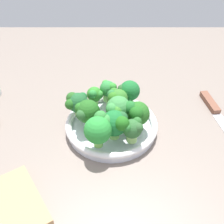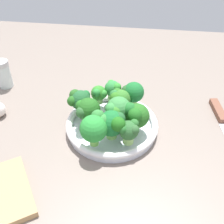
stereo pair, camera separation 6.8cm
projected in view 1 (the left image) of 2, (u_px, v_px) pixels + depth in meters
The scene contains 14 objects.
ground_plane at pixel (103, 125), 75.58cm from camera, with size 130.00×130.00×2.50cm, color gray.
bowl at pixel (112, 125), 71.21cm from camera, with size 23.78×23.78×3.06cm.
broccoli_floret_0 at pixel (95, 95), 73.81cm from camera, with size 4.55×4.39×5.24cm.
broccoli_floret_1 at pixel (99, 128), 60.91cm from camera, with size 6.37×7.08×8.00cm.
broccoli_floret_2 at pixel (87, 112), 67.18cm from camera, with size 6.22×6.21×6.74cm.
broccoli_floret_3 at pixel (117, 98), 70.88cm from camera, with size 5.46×5.24×6.54cm.
broccoli_floret_4 at pixel (133, 129), 62.52cm from camera, with size 4.74×4.55×6.06cm.
broccoli_floret_5 at pixel (118, 109), 66.63cm from camera, with size 6.17×6.39×7.65cm.
broccoli_floret_6 at pixel (137, 113), 66.21cm from camera, with size 6.60×6.58×7.10cm.
broccoli_floret_7 at pixel (116, 123), 62.93cm from camera, with size 6.46×6.42×7.36cm.
broccoli_floret_8 at pixel (77, 102), 69.85cm from camera, with size 5.79×5.51×6.50cm.
broccoli_floret_9 at pixel (129, 91), 73.51cm from camera, with size 6.08×5.79×7.02cm.
broccoli_floret_10 at pixel (109, 89), 75.05cm from camera, with size 4.67×4.73×5.97cm.
knife at pixel (217, 113), 76.66cm from camera, with size 6.43×26.65×1.50cm.
Camera 1 is at (2.54, -56.20, 49.41)cm, focal length 44.05 mm.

